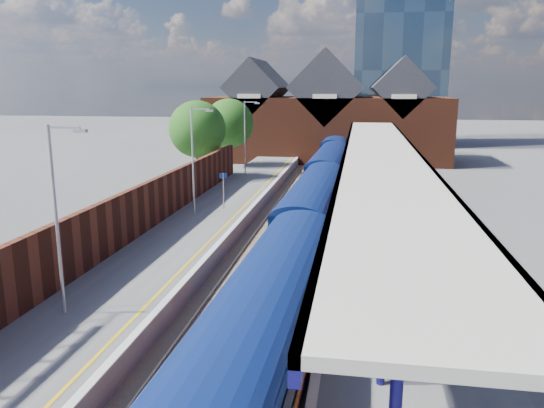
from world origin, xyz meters
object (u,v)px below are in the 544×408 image
at_px(parked_car_dark, 424,270).
at_px(parked_car_blue, 418,206).
at_px(train, 323,181).
at_px(lamp_post_d, 246,133).
at_px(lamp_post_b, 59,209).
at_px(platform_sign, 223,184).
at_px(lamp_post_c, 195,154).

distance_m(parked_car_dark, parked_car_blue, 12.93).
height_order(train, lamp_post_d, lamp_post_d).
relative_size(lamp_post_b, platform_sign, 2.80).
relative_size(lamp_post_c, parked_car_dark, 1.79).
bearing_deg(lamp_post_c, lamp_post_d, 90.00).
bearing_deg(parked_car_blue, platform_sign, 98.92).
bearing_deg(lamp_post_d, platform_sign, -84.44).
xyz_separation_m(lamp_post_b, lamp_post_d, (0.00, 32.00, 0.00)).
distance_m(lamp_post_d, parked_car_dark, 30.00).
relative_size(lamp_post_b, lamp_post_d, 1.00).
bearing_deg(platform_sign, train, 41.61).
distance_m(lamp_post_b, parked_car_blue, 23.63).
xyz_separation_m(train, lamp_post_b, (-7.86, -23.77, 2.87)).
bearing_deg(platform_sign, parked_car_dark, -46.03).
xyz_separation_m(train, lamp_post_d, (-7.86, 8.23, 2.87)).
bearing_deg(lamp_post_c, lamp_post_b, -90.00).
relative_size(lamp_post_d, parked_car_blue, 1.64).
bearing_deg(lamp_post_d, train, -46.34).
bearing_deg(parked_car_blue, parked_car_dark, -177.10).
distance_m(lamp_post_b, lamp_post_d, 32.00).
distance_m(lamp_post_d, parked_car_blue, 20.25).
relative_size(train, lamp_post_d, 9.42).
relative_size(platform_sign, parked_car_blue, 0.58).
distance_m(train, lamp_post_b, 25.20).
distance_m(train, parked_car_blue, 8.64).
xyz_separation_m(lamp_post_b, lamp_post_c, (0.00, 16.00, 0.00)).
distance_m(lamp_post_b, lamp_post_c, 16.00).
bearing_deg(train, parked_car_dark, -72.92).
bearing_deg(parked_car_dark, lamp_post_d, 41.66).
bearing_deg(lamp_post_c, train, 44.68).
bearing_deg(platform_sign, lamp_post_d, 95.56).
height_order(train, lamp_post_c, lamp_post_c).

